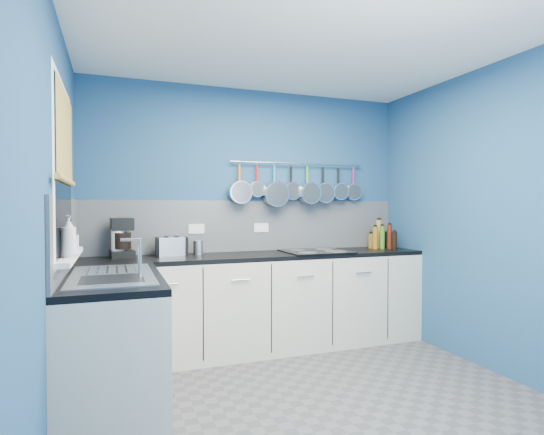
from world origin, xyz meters
TOP-DOWN VIEW (x-y plane):
  - floor at (0.00, 0.00)m, footprint 3.20×3.00m
  - ceiling at (0.00, 0.00)m, footprint 3.20×3.00m
  - wall_back at (0.00, 1.51)m, footprint 3.20×0.02m
  - wall_front at (0.00, -1.51)m, footprint 3.20×0.02m
  - wall_left at (-1.61, 0.00)m, footprint 0.02×3.00m
  - wall_right at (1.61, 0.00)m, footprint 0.02×3.00m
  - backsplash_back at (0.00, 1.49)m, footprint 3.20×0.02m
  - backsplash_left at (-1.59, 0.60)m, footprint 0.02×1.80m
  - cabinet_run_back at (0.00, 1.20)m, footprint 3.20×0.60m
  - worktop_back at (0.00, 1.20)m, footprint 3.20×0.60m
  - cabinet_run_left at (-1.30, 0.30)m, footprint 0.60×1.20m
  - worktop_left at (-1.30, 0.30)m, footprint 0.60×1.20m
  - window_frame at (-1.58, 0.30)m, footprint 0.01×1.00m
  - window_glass at (-1.57, 0.30)m, footprint 0.01×0.90m
  - bamboo_blind at (-1.56, 0.30)m, footprint 0.01×0.90m
  - window_sill at (-1.55, 0.30)m, footprint 0.10×0.98m
  - sink_unit at (-1.30, 0.30)m, footprint 0.50×0.95m
  - mixer_tap at (-1.14, 0.12)m, footprint 0.12×0.08m
  - socket_left at (-0.55, 1.48)m, footprint 0.15×0.01m
  - socket_right at (0.10, 1.48)m, footprint 0.15×0.01m
  - pot_rail at (0.50, 1.45)m, footprint 1.45×0.02m
  - soap_bottle_a at (-1.53, 0.08)m, footprint 0.12×0.12m
  - soap_bottle_b at (-1.53, 0.24)m, footprint 0.08×0.08m
  - paper_towel at (-1.26, 1.29)m, footprint 0.13×0.13m
  - coffee_maker at (-1.22, 1.31)m, footprint 0.22×0.23m
  - toaster at (-0.80, 1.33)m, footprint 0.28×0.19m
  - canister at (-0.56, 1.31)m, footprint 0.11×0.11m
  - hob at (0.55, 1.16)m, footprint 0.61×0.54m
  - pan_0 at (-0.13, 1.44)m, footprint 0.22×0.10m
  - pan_1 at (0.05, 1.44)m, footprint 0.15×0.06m
  - pan_2 at (0.23, 1.44)m, footprint 0.25×0.12m
  - pan_3 at (0.41, 1.44)m, footprint 0.18×0.08m
  - pan_4 at (0.59, 1.44)m, footprint 0.22×0.13m
  - pan_5 at (0.77, 1.44)m, footprint 0.21×0.09m
  - pan_6 at (0.95, 1.44)m, footprint 0.18×0.09m
  - pan_7 at (1.14, 1.44)m, footprint 0.18×0.05m
  - condiment_0 at (1.47, 1.31)m, footprint 0.06×0.06m
  - condiment_1 at (1.38, 1.32)m, footprint 0.06×0.06m
  - condiment_2 at (1.28, 1.32)m, footprint 0.07×0.07m
  - condiment_3 at (1.43, 1.21)m, footprint 0.05×0.05m
  - condiment_4 at (1.35, 1.22)m, footprint 0.05×0.05m
  - condiment_5 at (1.27, 1.23)m, footprint 0.06×0.06m
  - condiment_6 at (1.43, 1.13)m, footprint 0.06×0.06m

SIDE VIEW (x-z plane):
  - floor at x=0.00m, z-range -0.02..0.00m
  - cabinet_run_back at x=0.00m, z-range 0.00..0.86m
  - cabinet_run_left at x=-1.30m, z-range 0.00..0.86m
  - worktop_back at x=0.00m, z-range 0.86..0.90m
  - worktop_left at x=-1.30m, z-range 0.86..0.90m
  - sink_unit at x=-1.30m, z-range 0.90..0.91m
  - hob at x=0.55m, z-range 0.90..0.91m
  - canister at x=-0.56m, z-range 0.90..1.03m
  - condiment_2 at x=1.28m, z-range 0.90..1.05m
  - condiment_0 at x=1.47m, z-range 0.90..1.06m
  - toaster at x=-0.80m, z-range 0.90..1.07m
  - condiment_6 at x=1.43m, z-range 0.90..1.08m
  - condiment_5 at x=1.27m, z-range 0.90..1.13m
  - condiment_4 at x=1.35m, z-range 0.90..1.14m
  - paper_towel at x=-1.26m, z-range 0.90..1.15m
  - condiment_3 at x=1.43m, z-range 0.90..1.15m
  - mixer_tap at x=-1.14m, z-range 0.90..1.16m
  - window_sill at x=-1.55m, z-range 1.02..1.05m
  - condiment_1 at x=1.38m, z-range 0.90..1.20m
  - coffee_maker at x=-1.22m, z-range 0.90..1.24m
  - socket_left at x=-0.55m, z-range 1.09..1.18m
  - socket_right at x=0.10m, z-range 1.09..1.18m
  - soap_bottle_b at x=-1.53m, z-range 1.05..1.22m
  - backsplash_back at x=0.00m, z-range 0.90..1.40m
  - backsplash_left at x=-1.59m, z-range 0.90..1.40m
  - soap_bottle_a at x=-1.53m, z-range 1.05..1.29m
  - wall_back at x=0.00m, z-range 0.00..2.50m
  - wall_front at x=0.00m, z-range 0.00..2.50m
  - wall_left at x=-1.61m, z-range 0.00..2.50m
  - wall_right at x=1.61m, z-range 0.00..2.50m
  - window_glass at x=-1.57m, z-range 1.05..2.05m
  - window_frame at x=-1.58m, z-range 1.00..2.10m
  - pan_2 at x=0.23m, z-range 1.34..1.78m
  - pan_4 at x=0.59m, z-range 1.37..1.78m
  - pan_0 at x=-0.13m, z-range 1.37..1.78m
  - pan_5 at x=0.77m, z-range 1.38..1.78m
  - pan_3 at x=0.41m, z-range 1.41..1.78m
  - pan_6 at x=0.95m, z-range 1.41..1.78m
  - pan_7 at x=1.14m, z-range 1.41..1.78m
  - pan_1 at x=0.05m, z-range 1.44..1.78m
  - bamboo_blind at x=-1.56m, z-range 1.50..2.05m
  - pot_rail at x=0.50m, z-range 1.77..1.79m
  - ceiling at x=0.00m, z-range 2.50..2.52m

